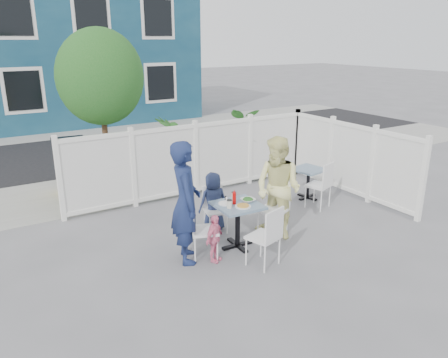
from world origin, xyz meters
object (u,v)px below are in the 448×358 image
chair_left (199,226)px  toddler (214,239)px  chair_near (268,233)px  woman (278,188)px  main_table (238,214)px  spare_table (308,175)px  man (186,202)px  chair_right (275,204)px  boy (213,202)px  utility_cabinet (71,167)px  chair_back (214,205)px

chair_left → toddler: chair_left is taller
chair_near → woman: bearing=27.8°
main_table → spare_table: (2.60, 1.16, -0.07)m
main_table → toddler: 0.66m
man → chair_right: bearing=-71.0°
chair_near → boy: boy is taller
utility_cabinet → man: man is taller
man → woman: bearing=-73.8°
man → toddler: (0.34, -0.29, -0.58)m
toddler → chair_back: bearing=29.3°
chair_near → toddler: 0.85m
chair_back → chair_left: bearing=57.7°
main_table → spare_table: 2.85m
boy → spare_table: bearing=-166.2°
utility_cabinet → chair_right: bearing=-51.9°
chair_right → toddler: 1.48m
chair_left → chair_back: size_ratio=1.14×
spare_table → chair_right: chair_right is taller
main_table → chair_right: size_ratio=0.77×
chair_left → woman: woman is taller
toddler → spare_table: bearing=-6.7°
spare_table → chair_left: size_ratio=0.77×
chair_near → toddler: (-0.60, 0.57, -0.17)m
chair_right → woman: 0.33m
chair_near → man: 1.33m
toddler → chair_near: bearing=-73.5°
woman → boy: (-0.82, 0.81, -0.35)m
chair_right → main_table: bearing=70.3°
chair_right → spare_table: bearing=-83.0°
utility_cabinet → woman: size_ratio=0.66×
chair_back → man: (-0.93, -0.71, 0.48)m
utility_cabinet → toddler: 4.64m
boy → chair_right: bearing=145.5°
utility_cabinet → chair_left: bearing=-70.4°
chair_left → chair_back: chair_left is taller
chair_back → woman: size_ratio=0.47×
spare_table → boy: size_ratio=0.67×
man → main_table: bearing=-75.0°
main_table → man: (-0.92, 0.05, 0.37)m
main_table → man: size_ratio=0.40×
chair_back → toddler: bearing=70.7°
man → chair_back: bearing=-34.1°
woman → boy: woman is taller
utility_cabinet → chair_left: 4.39m
spare_table → chair_left: 3.53m
spare_table → boy: (-2.61, -0.35, 0.03)m
chair_right → toddler: chair_right is taller
woman → toddler: 1.51m
spare_table → chair_left: chair_left is taller
chair_right → chair_near: 1.21m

